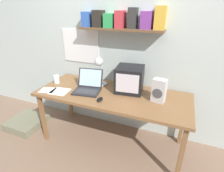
# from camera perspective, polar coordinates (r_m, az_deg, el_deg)

# --- Properties ---
(ground_plane) EXTENTS (12.00, 12.00, 0.00)m
(ground_plane) POSITION_cam_1_polar(r_m,az_deg,el_deg) (2.57, 0.00, -17.35)
(ground_plane) COLOR #876954
(back_wall) EXTENTS (5.60, 0.24, 2.60)m
(back_wall) POSITION_cam_1_polar(r_m,az_deg,el_deg) (2.36, 3.97, 14.46)
(back_wall) COLOR silver
(back_wall) RESTS_ON ground_plane
(corner_desk) EXTENTS (1.87, 0.75, 0.74)m
(corner_desk) POSITION_cam_1_polar(r_m,az_deg,el_deg) (2.18, 0.00, -3.75)
(corner_desk) COLOR brown
(corner_desk) RESTS_ON ground_plane
(crt_monitor) EXTENTS (0.36, 0.36, 0.31)m
(crt_monitor) POSITION_cam_1_polar(r_m,az_deg,el_deg) (2.17, 5.76, 2.25)
(crt_monitor) COLOR black
(crt_monitor) RESTS_ON corner_desk
(laptop) EXTENTS (0.37, 0.37, 0.25)m
(laptop) POSITION_cam_1_polar(r_m,az_deg,el_deg) (2.23, -7.75, 0.21)
(laptop) COLOR #232326
(laptop) RESTS_ON corner_desk
(desk_lamp) EXTENTS (0.15, 0.20, 0.40)m
(desk_lamp) POSITION_cam_1_polar(r_m,az_deg,el_deg) (2.26, -4.11, 6.48)
(desk_lamp) COLOR silver
(desk_lamp) RESTS_ON corner_desk
(juice_glass) EXTENTS (0.08, 0.08, 0.11)m
(juice_glass) POSITION_cam_1_polar(r_m,az_deg,el_deg) (2.54, -17.66, 2.03)
(juice_glass) COLOR white
(juice_glass) RESTS_ON corner_desk
(space_heater) EXTENTS (0.16, 0.13, 0.27)m
(space_heater) POSITION_cam_1_polar(r_m,az_deg,el_deg) (1.98, 15.09, -1.45)
(space_heater) COLOR silver
(space_heater) RESTS_ON corner_desk
(computer_mouse) EXTENTS (0.07, 0.11, 0.03)m
(computer_mouse) POSITION_cam_1_polar(r_m,az_deg,el_deg) (1.99, -3.97, -4.35)
(computer_mouse) COLOR black
(computer_mouse) RESTS_ON corner_desk
(printed_handout) EXTENTS (0.24, 0.23, 0.00)m
(printed_handout) POSITION_cam_1_polar(r_m,az_deg,el_deg) (2.29, -16.69, -1.69)
(printed_handout) COLOR white
(printed_handout) RESTS_ON corner_desk
(loose_paper_near_monitor) EXTENTS (0.22, 0.20, 0.00)m
(loose_paper_near_monitor) POSITION_cam_1_polar(r_m,az_deg,el_deg) (2.38, -20.31, -1.26)
(loose_paper_near_monitor) COLOR white
(loose_paper_near_monitor) RESTS_ON corner_desk
(floor_cushion) EXTENTS (0.50, 0.50, 0.12)m
(floor_cushion) POSITION_cam_1_polar(r_m,az_deg,el_deg) (3.10, -26.03, -10.61)
(floor_cushion) COLOR gray
(floor_cushion) RESTS_ON ground_plane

